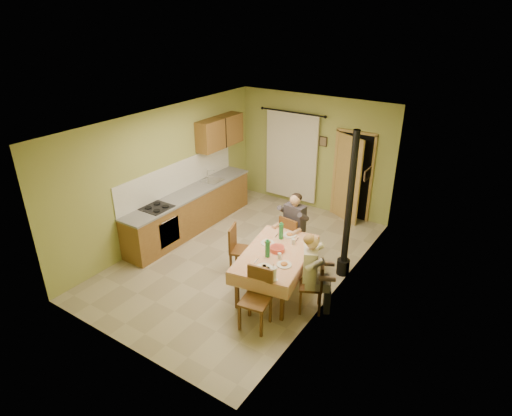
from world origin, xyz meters
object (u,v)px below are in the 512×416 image
Objects in this scene: man_right at (312,265)px; stove_flue at (347,226)px; man_far at (294,220)px; chair_far at (292,247)px; chair_right at (311,295)px; dining_table at (276,271)px; chair_left at (241,259)px; chair_near at (256,310)px.

man_right is 1.31m from stove_flue.
man_right is at bearing -43.27° from man_far.
stove_flue is (0.04, 1.31, 0.15)m from man_right.
man_far is at bearing 90.00° from chair_far.
chair_far is 1.59m from chair_right.
chair_far is at bearing 92.42° from dining_table.
stove_flue is at bearing -27.67° from chair_right.
chair_far is at bearing 129.37° from chair_left.
man_far and man_right have the same top height.
dining_table is 1.40× the size of man_right.
chair_right is 1.71m from man_far.
chair_far is 0.70× the size of man_right.
dining_table is 1.18m from man_far.
chair_right is 0.67× the size of man_right.
stove_flue is (0.03, 1.30, 0.74)m from chair_right.
man_right is (1.02, -1.22, 0.59)m from chair_far.
man_far is (0.00, 0.01, 0.59)m from chair_far.
chair_right is (1.03, -1.21, -0.00)m from chair_far.
chair_far is 1.01× the size of chair_left.
chair_near is 1.00m from chair_right.
dining_table is at bearing -85.86° from chair_near.
man_right is (-0.01, -0.01, 0.59)m from chair_right.
chair_near reaches higher than dining_table.
chair_far is 1.69m from man_right.
chair_right reaches higher than dining_table.
chair_near is at bearing -105.13° from stove_flue.
chair_right is 0.96× the size of chair_left.
man_far is 0.50× the size of stove_flue.
dining_table is 0.95m from man_right.
chair_left is 2.06m from stove_flue.
chair_right is 1.49m from stove_flue.
stove_flue is (1.06, 0.07, 0.15)m from man_far.
chair_near is 0.71× the size of man_right.
chair_right is at bearing -132.68° from chair_near.
dining_table is at bearing -126.29° from stove_flue.
dining_table is 2.11× the size of chair_right.
stove_flue is at bearing 11.92° from chair_far.
chair_near is at bearing 120.33° from chair_right.
man_far is at bearing -86.38° from chair_near.
chair_far is 0.59m from man_far.
dining_table is at bearing 50.86° from chair_right.
man_far is at bearing 13.51° from chair_right.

